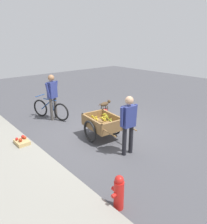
{
  "coord_description": "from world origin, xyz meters",
  "views": [
    {
      "loc": [
        -4.68,
        4.13,
        2.88
      ],
      "look_at": [
        -0.09,
        0.11,
        0.75
      ],
      "focal_mm": 34.47,
      "sensor_mm": 36.0,
      "label": 1
    }
  ],
  "objects_px": {
    "fruit_cart": "(102,124)",
    "plastic_bucket": "(104,113)",
    "vendor_person": "(128,121)",
    "bicycle": "(50,109)",
    "cyclist_person": "(52,93)",
    "fire_hydrant": "(119,192)",
    "dog": "(105,104)",
    "apple_crate": "(22,143)"
  },
  "relations": [
    {
      "from": "fruit_cart",
      "to": "plastic_bucket",
      "type": "relative_size",
      "value": 6.45
    },
    {
      "from": "vendor_person",
      "to": "bicycle",
      "type": "bearing_deg",
      "value": 3.81
    },
    {
      "from": "bicycle",
      "to": "cyclist_person",
      "type": "relative_size",
      "value": 0.96
    },
    {
      "from": "cyclist_person",
      "to": "fire_hydrant",
      "type": "xyz_separation_m",
      "value": [
        -4.69,
        1.32,
        -0.66
      ]
    },
    {
      "from": "vendor_person",
      "to": "fire_hydrant",
      "type": "relative_size",
      "value": 2.31
    },
    {
      "from": "fruit_cart",
      "to": "vendor_person",
      "type": "relative_size",
      "value": 1.11
    },
    {
      "from": "cyclist_person",
      "to": "dog",
      "type": "bearing_deg",
      "value": -102.76
    },
    {
      "from": "fire_hydrant",
      "to": "plastic_bucket",
      "type": "height_order",
      "value": "fire_hydrant"
    },
    {
      "from": "dog",
      "to": "plastic_bucket",
      "type": "height_order",
      "value": "dog"
    },
    {
      "from": "fruit_cart",
      "to": "plastic_bucket",
      "type": "bearing_deg",
      "value": -43.18
    },
    {
      "from": "apple_crate",
      "to": "plastic_bucket",
      "type": "bearing_deg",
      "value": -83.82
    },
    {
      "from": "dog",
      "to": "plastic_bucket",
      "type": "relative_size",
      "value": 2.52
    },
    {
      "from": "fire_hydrant",
      "to": "apple_crate",
      "type": "height_order",
      "value": "fire_hydrant"
    },
    {
      "from": "cyclist_person",
      "to": "apple_crate",
      "type": "relative_size",
      "value": 3.75
    },
    {
      "from": "bicycle",
      "to": "vendor_person",
      "type": "bearing_deg",
      "value": -176.19
    },
    {
      "from": "fruit_cart",
      "to": "cyclist_person",
      "type": "xyz_separation_m",
      "value": [
        2.36,
        0.32,
        0.55
      ]
    },
    {
      "from": "bicycle",
      "to": "apple_crate",
      "type": "height_order",
      "value": "bicycle"
    },
    {
      "from": "cyclist_person",
      "to": "dog",
      "type": "relative_size",
      "value": 2.45
    },
    {
      "from": "vendor_person",
      "to": "cyclist_person",
      "type": "relative_size",
      "value": 0.94
    },
    {
      "from": "bicycle",
      "to": "fruit_cart",
      "type": "bearing_deg",
      "value": -171.46
    },
    {
      "from": "vendor_person",
      "to": "dog",
      "type": "distance_m",
      "value": 3.64
    },
    {
      "from": "cyclist_person",
      "to": "vendor_person",
      "type": "bearing_deg",
      "value": -176.9
    },
    {
      "from": "fire_hydrant",
      "to": "plastic_bucket",
      "type": "relative_size",
      "value": 2.5
    },
    {
      "from": "cyclist_person",
      "to": "apple_crate",
      "type": "xyz_separation_m",
      "value": [
        -1.39,
        1.74,
        -0.87
      ]
    },
    {
      "from": "vendor_person",
      "to": "fruit_cart",
      "type": "bearing_deg",
      "value": -6.69
    },
    {
      "from": "fruit_cart",
      "to": "apple_crate",
      "type": "relative_size",
      "value": 3.92
    },
    {
      "from": "fruit_cart",
      "to": "bicycle",
      "type": "bearing_deg",
      "value": 8.54
    },
    {
      "from": "fire_hydrant",
      "to": "apple_crate",
      "type": "relative_size",
      "value": 1.52
    },
    {
      "from": "dog",
      "to": "apple_crate",
      "type": "xyz_separation_m",
      "value": [
        -0.91,
        3.85,
        -0.14
      ]
    },
    {
      "from": "fruit_cart",
      "to": "fire_hydrant",
      "type": "xyz_separation_m",
      "value": [
        -2.33,
        1.65,
        -0.1
      ]
    },
    {
      "from": "dog",
      "to": "plastic_bucket",
      "type": "distance_m",
      "value": 0.78
    },
    {
      "from": "bicycle",
      "to": "plastic_bucket",
      "type": "xyz_separation_m",
      "value": [
        -1.17,
        -1.63,
        -0.22
      ]
    },
    {
      "from": "vendor_person",
      "to": "bicycle",
      "type": "height_order",
      "value": "vendor_person"
    },
    {
      "from": "bicycle",
      "to": "fire_hydrant",
      "type": "bearing_deg",
      "value": 165.26
    },
    {
      "from": "cyclist_person",
      "to": "dog",
      "type": "height_order",
      "value": "cyclist_person"
    },
    {
      "from": "vendor_person",
      "to": "plastic_bucket",
      "type": "height_order",
      "value": "vendor_person"
    },
    {
      "from": "fruit_cart",
      "to": "dog",
      "type": "xyz_separation_m",
      "value": [
        1.88,
        -1.79,
        -0.17
      ]
    },
    {
      "from": "fruit_cart",
      "to": "cyclist_person",
      "type": "relative_size",
      "value": 1.05
    },
    {
      "from": "fire_hydrant",
      "to": "plastic_bucket",
      "type": "xyz_separation_m",
      "value": [
        3.67,
        -2.9,
        -0.2
      ]
    },
    {
      "from": "vendor_person",
      "to": "cyclist_person",
      "type": "distance_m",
      "value": 3.51
    },
    {
      "from": "cyclist_person",
      "to": "plastic_bucket",
      "type": "distance_m",
      "value": 2.07
    },
    {
      "from": "plastic_bucket",
      "to": "apple_crate",
      "type": "height_order",
      "value": "apple_crate"
    }
  ]
}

